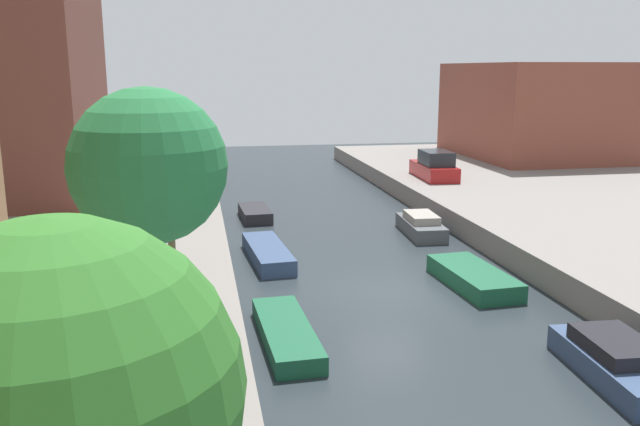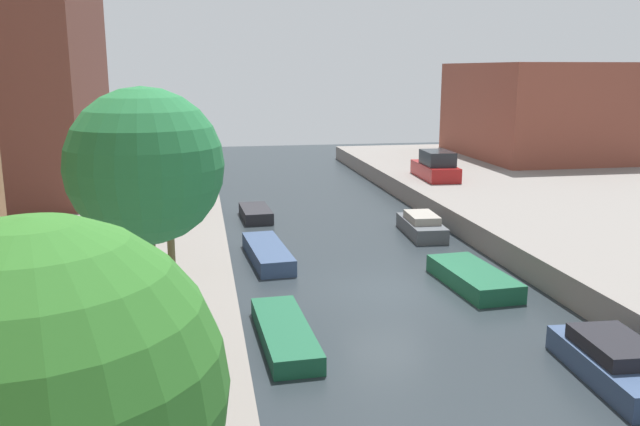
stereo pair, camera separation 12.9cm
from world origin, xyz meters
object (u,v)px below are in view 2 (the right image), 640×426
(moored_boat_right_2, at_px, (617,363))
(moored_boat_left_2, at_px, (285,333))
(moored_boat_right_4, at_px, (421,226))
(moored_boat_left_3, at_px, (268,253))
(moored_boat_left_4, at_px, (256,213))
(parked_car, at_px, (436,167))
(street_tree_1, at_px, (145,167))
(low_block_right, at_px, (539,110))
(street_tree_3, at_px, (175,136))
(street_tree_2, at_px, (166,154))
(street_tree_0, at_px, (46,400))
(moored_boat_right_3, at_px, (473,278))

(moored_boat_right_2, bearing_deg, moored_boat_left_2, 154.35)
(moored_boat_right_4, bearing_deg, moored_boat_left_3, -158.98)
(moored_boat_left_4, bearing_deg, parked_car, 21.21)
(street_tree_1, bearing_deg, moored_boat_right_4, 54.16)
(low_block_right, distance_m, street_tree_3, 29.39)
(street_tree_3, bearing_deg, street_tree_2, -90.00)
(low_block_right, relative_size, street_tree_3, 2.79)
(street_tree_0, height_order, moored_boat_right_3, street_tree_0)
(moored_boat_right_4, bearing_deg, street_tree_0, -114.76)
(street_tree_1, distance_m, moored_boat_left_4, 19.82)
(street_tree_1, xyz_separation_m, street_tree_3, (0.00, 15.41, -0.97))
(street_tree_2, bearing_deg, street_tree_1, -90.00)
(low_block_right, relative_size, street_tree_0, 2.39)
(moored_boat_left_2, bearing_deg, moored_boat_right_2, -25.65)
(parked_car, distance_m, moored_boat_right_4, 9.42)
(low_block_right, xyz_separation_m, street_tree_1, (-24.84, -31.11, 1.12))
(moored_boat_left_3, bearing_deg, moored_boat_right_4, 21.02)
(low_block_right, xyz_separation_m, street_tree_0, (-24.84, -39.27, 0.86))
(low_block_right, bearing_deg, parked_car, -142.57)
(moored_boat_left_4, bearing_deg, moored_boat_left_3, -91.32)
(low_block_right, xyz_separation_m, street_tree_2, (-24.84, -23.40, 0.39))
(street_tree_3, height_order, moored_boat_left_3, street_tree_3)
(moored_boat_right_2, xyz_separation_m, moored_boat_right_4, (0.04, 13.88, -0.00))
(moored_boat_right_2, bearing_deg, moored_boat_right_3, 94.70)
(street_tree_0, xyz_separation_m, street_tree_3, (0.00, 23.57, -0.72))
(street_tree_0, relative_size, parked_car, 1.22)
(street_tree_1, bearing_deg, moored_boat_right_3, 37.25)
(street_tree_0, bearing_deg, moored_boat_right_2, 39.99)
(street_tree_2, distance_m, moored_boat_left_2, 6.47)
(street_tree_2, distance_m, parked_car, 21.04)
(street_tree_2, xyz_separation_m, moored_boat_left_4, (3.52, 11.11, -4.38))
(street_tree_1, bearing_deg, street_tree_2, 90.00)
(street_tree_2, xyz_separation_m, moored_boat_right_3, (9.81, -0.26, -4.36))
(moored_boat_right_3, bearing_deg, moored_boat_right_4, 85.01)
(moored_boat_left_2, bearing_deg, moored_boat_left_3, 87.43)
(moored_boat_right_3, height_order, moored_boat_right_4, moored_boat_right_4)
(street_tree_0, relative_size, street_tree_3, 1.17)
(street_tree_3, bearing_deg, street_tree_0, -90.00)
(street_tree_3, distance_m, moored_boat_right_4, 11.21)
(moored_boat_left_2, bearing_deg, street_tree_3, 104.90)
(street_tree_3, height_order, moored_boat_left_2, street_tree_3)
(moored_boat_left_3, height_order, moored_boat_right_4, moored_boat_right_4)
(moored_boat_left_2, relative_size, moored_boat_right_2, 1.13)
(street_tree_2, bearing_deg, moored_boat_right_4, 32.78)
(low_block_right, distance_m, moored_boat_right_2, 34.04)
(moored_boat_left_3, xyz_separation_m, moored_boat_right_2, (7.02, -11.17, 0.12))
(moored_boat_right_4, bearing_deg, street_tree_1, -125.84)
(street_tree_0, xyz_separation_m, street_tree_2, (0.00, 15.88, -0.47))
(moored_boat_left_4, height_order, moored_boat_right_4, moored_boat_right_4)
(street_tree_1, height_order, street_tree_2, street_tree_1)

